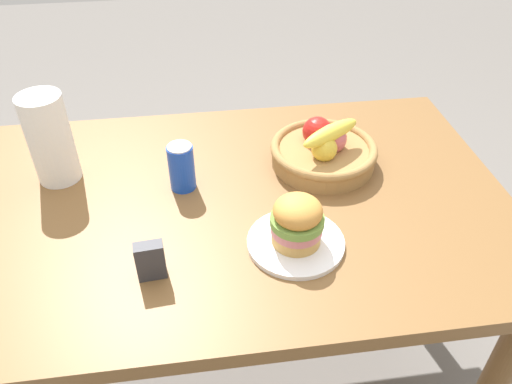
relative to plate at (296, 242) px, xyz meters
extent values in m
plane|color=slate|center=(-0.12, 0.18, -0.76)|extent=(8.00, 8.00, 0.00)
cube|color=brown|center=(-0.12, 0.18, -0.03)|extent=(1.40, 0.90, 0.04)
cylinder|color=brown|center=(-0.74, 0.55, -0.40)|extent=(0.07, 0.07, 0.71)
cylinder|color=brown|center=(0.50, 0.55, -0.40)|extent=(0.07, 0.07, 0.71)
cylinder|color=white|center=(0.00, 0.00, 0.00)|extent=(0.22, 0.22, 0.01)
cylinder|color=tan|center=(0.00, 0.00, 0.02)|extent=(0.11, 0.11, 0.03)
cylinder|color=#C67075|center=(0.00, 0.00, 0.05)|extent=(0.12, 0.12, 0.02)
cylinder|color=olive|center=(0.00, 0.00, 0.07)|extent=(0.12, 0.12, 0.02)
ellipsoid|color=gold|center=(0.00, 0.00, 0.09)|extent=(0.11, 0.11, 0.06)
cylinder|color=blue|center=(-0.25, 0.25, 0.05)|extent=(0.07, 0.07, 0.12)
cylinder|color=silver|center=(-0.25, 0.25, 0.12)|extent=(0.06, 0.06, 0.00)
cylinder|color=#9E7542|center=(0.14, 0.30, 0.02)|extent=(0.28, 0.28, 0.05)
torus|color=#9E7542|center=(0.14, 0.30, 0.04)|extent=(0.29, 0.29, 0.02)
sphere|color=#D16066|center=(0.16, 0.30, 0.07)|extent=(0.08, 0.08, 0.08)
sphere|color=red|center=(0.13, 0.34, 0.07)|extent=(0.08, 0.08, 0.08)
sphere|color=gold|center=(0.13, 0.26, 0.07)|extent=(0.07, 0.07, 0.07)
ellipsoid|color=yellow|center=(0.14, 0.28, 0.10)|extent=(0.19, 0.15, 0.06)
cylinder|color=white|center=(-0.57, 0.34, 0.11)|extent=(0.11, 0.11, 0.24)
cube|color=#333338|center=(-0.32, -0.05, 0.04)|extent=(0.06, 0.04, 0.09)
camera|label=1|loc=(-0.20, -0.81, 0.81)|focal=35.54mm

